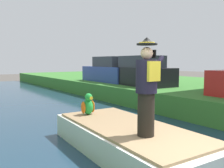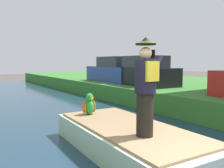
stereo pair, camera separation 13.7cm
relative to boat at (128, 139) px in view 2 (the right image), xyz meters
name	(u,v)px [view 2 (the right image)]	position (x,y,z in m)	size (l,w,h in m)	color
boat	(128,139)	(0.00, 0.00, 0.00)	(2.03, 4.29, 0.61)	silver
person_pirate	(146,87)	(-0.19, -0.76, 1.23)	(0.61, 0.42, 1.85)	black
parrot_plush	(89,105)	(-0.18, 1.48, 0.55)	(0.36, 0.35, 0.57)	green
parked_car_dark	(143,73)	(5.10, 5.40, 1.13)	(1.98, 4.11, 1.50)	black
parked_car_blue	(114,71)	(5.10, 8.06, 1.13)	(1.76, 4.03, 1.50)	#2D4293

